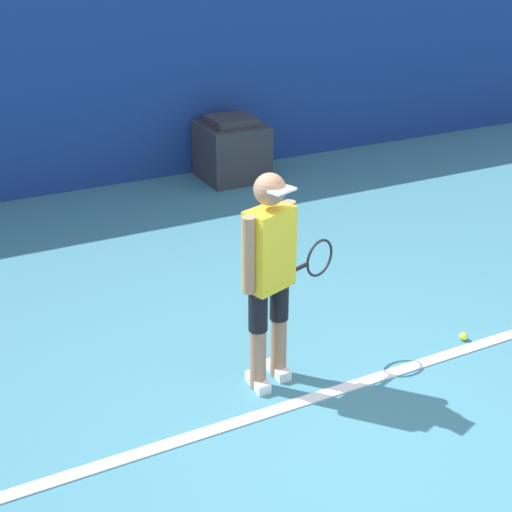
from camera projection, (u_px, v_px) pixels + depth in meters
name	position (u px, v px, depth m)	size (l,w,h in m)	color
ground_plane	(353.00, 433.00, 4.77)	(24.00, 24.00, 0.00)	teal
back_wall	(102.00, 80.00, 8.74)	(24.00, 0.10, 2.68)	navy
court_baseline	(319.00, 396.00, 5.13)	(21.60, 0.10, 0.01)	white
tennis_player	(270.00, 272.00, 4.95)	(0.90, 0.42, 1.62)	#A37556
tennis_ball	(463.00, 336.00, 5.82)	(0.07, 0.07, 0.07)	#D1E533
covered_chair	(232.00, 150.00, 9.36)	(0.80, 0.81, 0.83)	#333338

